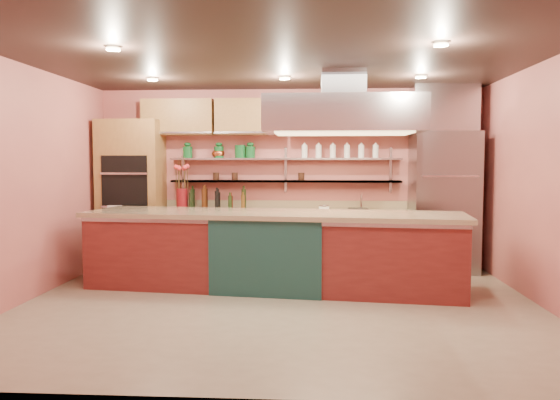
# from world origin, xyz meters

# --- Properties ---
(floor) EXTENTS (6.00, 5.00, 0.02)m
(floor) POSITION_xyz_m (0.00, 0.00, -0.01)
(floor) COLOR gray
(floor) RESTS_ON ground
(ceiling) EXTENTS (6.00, 5.00, 0.02)m
(ceiling) POSITION_xyz_m (0.00, 0.00, 2.80)
(ceiling) COLOR black
(ceiling) RESTS_ON wall_back
(wall_back) EXTENTS (6.00, 0.04, 2.80)m
(wall_back) POSITION_xyz_m (0.00, 2.50, 1.40)
(wall_back) COLOR #B85E56
(wall_back) RESTS_ON floor
(wall_front) EXTENTS (6.00, 0.04, 2.80)m
(wall_front) POSITION_xyz_m (0.00, -2.50, 1.40)
(wall_front) COLOR #B85E56
(wall_front) RESTS_ON floor
(wall_left) EXTENTS (0.04, 5.00, 2.80)m
(wall_left) POSITION_xyz_m (-3.00, 0.00, 1.40)
(wall_left) COLOR #B85E56
(wall_left) RESTS_ON floor
(wall_right) EXTENTS (0.04, 5.00, 2.80)m
(wall_right) POSITION_xyz_m (3.00, 0.00, 1.40)
(wall_right) COLOR #B85E56
(wall_right) RESTS_ON floor
(oven_stack) EXTENTS (0.95, 0.64, 2.30)m
(oven_stack) POSITION_xyz_m (-2.45, 2.18, 1.15)
(oven_stack) COLOR olive
(oven_stack) RESTS_ON floor
(refrigerator) EXTENTS (0.95, 0.72, 2.10)m
(refrigerator) POSITION_xyz_m (2.35, 2.14, 1.05)
(refrigerator) COLOR gray
(refrigerator) RESTS_ON floor
(back_counter) EXTENTS (3.84, 0.64, 0.93)m
(back_counter) POSITION_xyz_m (-0.05, 2.20, 0.47)
(back_counter) COLOR tan
(back_counter) RESTS_ON floor
(wall_shelf_lower) EXTENTS (3.60, 0.26, 0.03)m
(wall_shelf_lower) POSITION_xyz_m (-0.05, 2.37, 1.35)
(wall_shelf_lower) COLOR #A6A8AD
(wall_shelf_lower) RESTS_ON wall_back
(wall_shelf_upper) EXTENTS (3.60, 0.26, 0.03)m
(wall_shelf_upper) POSITION_xyz_m (-0.05, 2.37, 1.70)
(wall_shelf_upper) COLOR #A6A8AD
(wall_shelf_upper) RESTS_ON wall_back
(upper_cabinets) EXTENTS (4.60, 0.36, 0.55)m
(upper_cabinets) POSITION_xyz_m (0.00, 2.32, 2.35)
(upper_cabinets) COLOR olive
(upper_cabinets) RESTS_ON wall_back
(range_hood) EXTENTS (2.00, 1.00, 0.45)m
(range_hood) POSITION_xyz_m (0.76, 0.86, 2.25)
(range_hood) COLOR #A6A8AD
(range_hood) RESTS_ON ceiling
(ceiling_downlights) EXTENTS (4.00, 2.80, 0.02)m
(ceiling_downlights) POSITION_xyz_m (0.00, 0.20, 2.77)
(ceiling_downlights) COLOR #FFE5A5
(ceiling_downlights) RESTS_ON ceiling
(island) EXTENTS (4.90, 1.61, 1.00)m
(island) POSITION_xyz_m (-0.14, 0.86, 0.50)
(island) COLOR maroon
(island) RESTS_ON floor
(flower_vase) EXTENTS (0.23, 0.23, 0.31)m
(flower_vase) POSITION_xyz_m (-1.65, 2.15, 1.09)
(flower_vase) COLOR maroon
(flower_vase) RESTS_ON back_counter
(oil_bottle_cluster) EXTENTS (0.95, 0.62, 0.30)m
(oil_bottle_cluster) POSITION_xyz_m (-1.09, 2.15, 1.08)
(oil_bottle_cluster) COLOR black
(oil_bottle_cluster) RESTS_ON back_counter
(kitchen_scale) EXTENTS (0.17, 0.14, 0.09)m
(kitchen_scale) POSITION_xyz_m (0.55, 2.15, 0.97)
(kitchen_scale) COLOR silver
(kitchen_scale) RESTS_ON back_counter
(bar_faucet) EXTENTS (0.03, 0.03, 0.23)m
(bar_faucet) POSITION_xyz_m (1.13, 2.25, 1.05)
(bar_faucet) COLOR silver
(bar_faucet) RESTS_ON back_counter
(copper_kettle) EXTENTS (0.18, 0.18, 0.13)m
(copper_kettle) POSITION_xyz_m (-1.13, 2.37, 1.78)
(copper_kettle) COLOR #AF4E28
(copper_kettle) RESTS_ON wall_shelf_upper
(green_canister) EXTENTS (0.21, 0.21, 0.20)m
(green_canister) POSITION_xyz_m (-0.76, 2.37, 1.82)
(green_canister) COLOR #0F471D
(green_canister) RESTS_ON wall_shelf_upper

